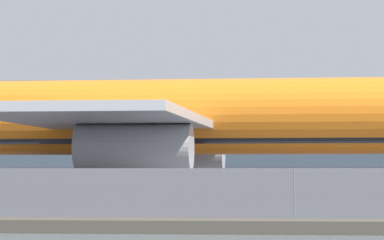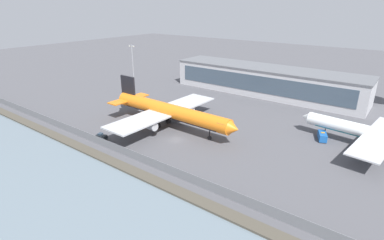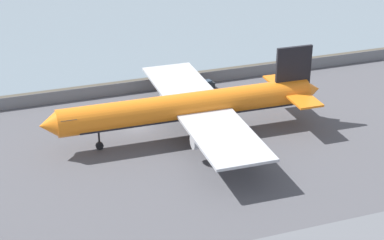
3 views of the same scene
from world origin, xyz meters
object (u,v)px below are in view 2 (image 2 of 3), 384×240
baggage_tug (102,136)px  ops_van (322,136)px  apron_light_mast_apron_west (133,67)px  cargo_jet_orange (168,111)px  passenger_jet_white_teal (375,135)px

baggage_tug → ops_van: size_ratio=0.62×
baggage_tug → apron_light_mast_apron_west: (-27.96, 39.57, 11.35)m
cargo_jet_orange → passenger_jet_white_teal: bearing=21.0°
cargo_jet_orange → apron_light_mast_apron_west: 43.54m
ops_van → baggage_tug: bearing=-143.9°
cargo_jet_orange → baggage_tug: 22.15m
passenger_jet_white_teal → baggage_tug: passenger_jet_white_teal is taller
cargo_jet_orange → baggage_tug: cargo_jet_orange is taller
cargo_jet_orange → apron_light_mast_apron_west: (-37.91, 20.36, 6.61)m
cargo_jet_orange → apron_light_mast_apron_west: size_ratio=2.33×
ops_van → apron_light_mast_apron_west: size_ratio=0.26×
apron_light_mast_apron_west → ops_van: bearing=-0.5°
baggage_tug → cargo_jet_orange: bearing=62.6°
cargo_jet_orange → ops_van: cargo_jet_orange is taller
passenger_jet_white_teal → cargo_jet_orange: bearing=-159.0°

